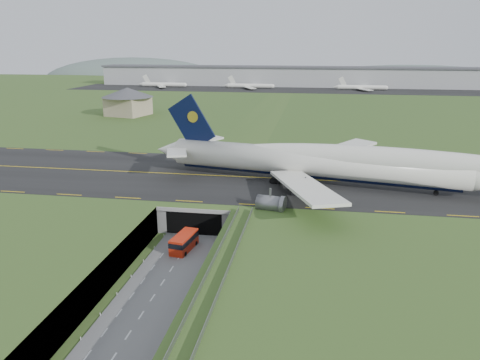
# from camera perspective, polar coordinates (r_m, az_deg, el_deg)

# --- Properties ---
(ground) EXTENTS (900.00, 900.00, 0.00)m
(ground) POSITION_cam_1_polar(r_m,az_deg,el_deg) (93.02, -6.87, -8.61)
(ground) COLOR #2D5120
(ground) RESTS_ON ground
(airfield_deck) EXTENTS (800.00, 800.00, 6.00)m
(airfield_deck) POSITION_cam_1_polar(r_m,az_deg,el_deg) (91.80, -6.93, -6.91)
(airfield_deck) COLOR gray
(airfield_deck) RESTS_ON ground
(trench_road) EXTENTS (12.00, 75.00, 0.20)m
(trench_road) POSITION_cam_1_polar(r_m,az_deg,el_deg) (86.54, -8.25, -10.60)
(trench_road) COLOR slate
(trench_road) RESTS_ON ground
(taxiway) EXTENTS (800.00, 44.00, 0.18)m
(taxiway) POSITION_cam_1_polar(r_m,az_deg,el_deg) (120.99, -2.68, 0.51)
(taxiway) COLOR black
(taxiway) RESTS_ON airfield_deck
(tunnel_portal) EXTENTS (17.00, 22.30, 6.00)m
(tunnel_portal) POSITION_cam_1_polar(r_m,az_deg,el_deg) (106.70, -4.46, -3.27)
(tunnel_portal) COLOR gray
(tunnel_portal) RESTS_ON ground
(guideway) EXTENTS (3.00, 53.00, 7.05)m
(guideway) POSITION_cam_1_polar(r_m,az_deg,el_deg) (71.59, -2.64, -11.79)
(guideway) COLOR #A8A8A3
(guideway) RESTS_ON ground
(jumbo_jet) EXTENTS (101.13, 63.11, 21.25)m
(jumbo_jet) POSITION_cam_1_polar(r_m,az_deg,el_deg) (113.19, 12.38, 1.98)
(jumbo_jet) COLOR white
(jumbo_jet) RESTS_ON ground
(shuttle_tram) EXTENTS (4.13, 8.22, 3.20)m
(shuttle_tram) POSITION_cam_1_polar(r_m,az_deg,el_deg) (92.71, -6.83, -7.51)
(shuttle_tram) COLOR red
(shuttle_tram) RESTS_ON ground
(service_building) EXTENTS (29.27, 29.27, 13.11)m
(service_building) POSITION_cam_1_polar(r_m,az_deg,el_deg) (229.90, -13.52, 9.58)
(service_building) COLOR tan
(service_building) RESTS_ON ground
(cargo_terminal) EXTENTS (320.00, 67.00, 15.60)m
(cargo_terminal) POSITION_cam_1_polar(r_m,az_deg,el_deg) (381.86, 5.73, 12.49)
(cargo_terminal) COLOR #B2B2B2
(cargo_terminal) RESTS_ON ground
(distant_hills) EXTENTS (700.00, 91.00, 60.00)m
(distant_hills) POSITION_cam_1_polar(r_m,az_deg,el_deg) (514.20, 13.99, 11.06)
(distant_hills) COLOR slate
(distant_hills) RESTS_ON ground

